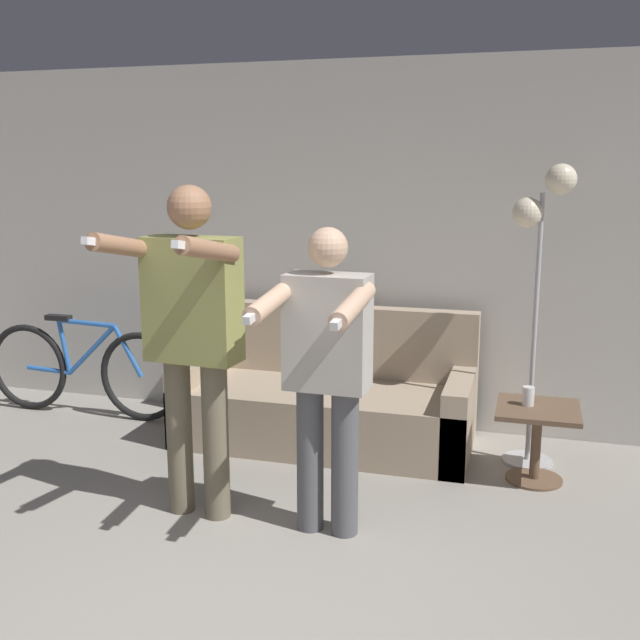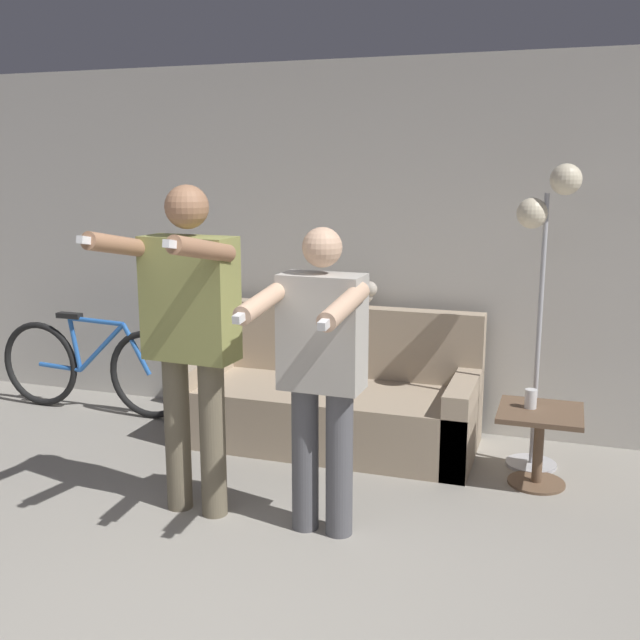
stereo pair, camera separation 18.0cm
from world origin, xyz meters
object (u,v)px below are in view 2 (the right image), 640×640
(bicycle, at_px, (93,367))
(side_table, at_px, (539,431))
(person_left, at_px, (189,326))
(person_right, at_px, (321,364))
(couch, at_px, (331,402))
(cat, at_px, (353,295))
(floor_lamp, at_px, (546,245))
(cup, at_px, (531,399))

(bicycle, bearing_deg, side_table, -5.56)
(person_left, bearing_deg, person_right, 3.40)
(couch, relative_size, bicycle, 1.19)
(couch, relative_size, cat, 4.53)
(person_right, relative_size, cat, 3.62)
(floor_lamp, bearing_deg, cat, 166.36)
(couch, bearing_deg, bicycle, 179.21)
(cat, distance_m, cup, 1.46)
(floor_lamp, bearing_deg, bicycle, 179.31)
(couch, height_order, person_right, person_right)
(person_left, bearing_deg, cat, 77.94)
(person_right, xyz_separation_m, side_table, (1.04, 0.98, -0.57))
(couch, bearing_deg, person_left, -106.44)
(side_table, height_order, cup, cup)
(person_left, xyz_separation_m, cup, (1.71, 1.00, -0.53))
(person_right, relative_size, floor_lamp, 0.84)
(person_left, distance_m, cat, 1.64)
(couch, xyz_separation_m, bicycle, (-1.93, 0.03, 0.08))
(cat, height_order, floor_lamp, floor_lamp)
(cat, distance_m, floor_lamp, 1.39)
(floor_lamp, relative_size, side_table, 3.90)
(person_left, height_order, side_table, person_left)
(couch, xyz_separation_m, cup, (1.33, -0.27, 0.24))
(couch, relative_size, person_right, 1.25)
(side_table, xyz_separation_m, cup, (-0.06, 0.02, 0.18))
(person_right, bearing_deg, floor_lamp, 53.26)
(couch, xyz_separation_m, cat, (0.07, 0.30, 0.71))
(person_left, xyz_separation_m, floor_lamp, (1.73, 1.26, 0.36))
(cup, distance_m, bicycle, 3.28)
(couch, distance_m, cup, 1.38)
(floor_lamp, relative_size, bicycle, 1.14)
(person_left, distance_m, floor_lamp, 2.17)
(person_right, height_order, floor_lamp, floor_lamp)
(person_left, bearing_deg, cup, 34.13)
(person_right, bearing_deg, cat, 101.85)
(side_table, bearing_deg, cup, 158.33)
(cat, relative_size, bicycle, 0.26)
(person_right, bearing_deg, cup, 47.42)
(person_right, height_order, bicycle, person_right)
(bicycle, bearing_deg, floor_lamp, -0.69)
(floor_lamp, xyz_separation_m, side_table, (0.04, -0.28, -1.07))
(cat, bearing_deg, person_right, -79.81)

